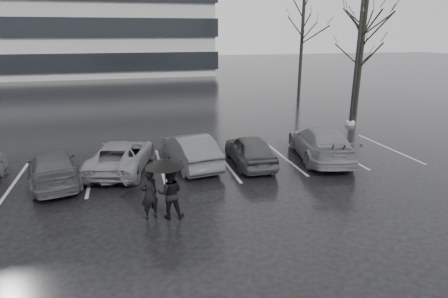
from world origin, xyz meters
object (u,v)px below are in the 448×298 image
object	(u,v)px
pedestrian_right	(170,193)
pedestrian_left	(149,194)
car_west_b	(121,156)
lamp_post	(358,48)
car_west_c	(53,168)
car_west_a	(190,150)
tree_ne	(358,59)
tree_north	(301,48)
car_main	(250,150)
car_east	(320,143)
tree_east	(361,55)

from	to	relation	value
pedestrian_right	pedestrian_left	bearing A→B (deg)	-1.27
car_west_b	lamp_post	world-z (taller)	lamp_post
car_west_b	car_west_c	bearing A→B (deg)	32.35
car_west_a	tree_ne	distance (m)	19.47
tree_north	car_west_c	bearing A→B (deg)	-138.67
car_west_a	tree_ne	size ratio (longest dim) A/B	0.60
car_main	pedestrian_left	xyz separation A→B (m)	(-4.52, -3.91, 0.14)
car_east	tree_north	world-z (taller)	tree_north
car_main	lamp_post	size ratio (longest dim) A/B	0.38
car_main	lamp_post	distance (m)	10.66
car_west_c	lamp_post	xyz separation A→B (m)	(16.18, 5.51, 4.01)
car_east	tree_north	bearing A→B (deg)	-100.18
car_west_a	tree_east	distance (m)	15.33
car_east	tree_east	distance (m)	11.20
pedestrian_right	car_east	bearing A→B (deg)	-141.09
pedestrian_left	pedestrian_right	bearing A→B (deg)	143.91
tree_east	car_west_a	bearing A→B (deg)	-149.80
car_main	pedestrian_left	size ratio (longest dim) A/B	2.42
car_east	tree_east	xyz separation A→B (m)	(7.08, 8.04, 3.27)
car_west_b	lamp_post	size ratio (longest dim) A/B	0.45
car_main	tree_ne	bearing A→B (deg)	-135.47
car_west_c	tree_north	bearing A→B (deg)	-151.66
lamp_post	tree_east	world-z (taller)	lamp_post
car_west_c	car_west_a	bearing A→B (deg)	174.09
car_west_a	car_west_b	bearing A→B (deg)	-11.58
tree_ne	car_west_b	bearing A→B (deg)	-148.09
pedestrian_right	tree_ne	world-z (taller)	tree_ne
tree_east	pedestrian_left	bearing A→B (deg)	-141.38
car_main	car_west_b	bearing A→B (deg)	-5.14
tree_ne	tree_north	size ratio (longest dim) A/B	0.82
car_west_c	car_west_b	bearing A→B (deg)	-175.10
tree_east	tree_north	distance (m)	7.08
car_east	tree_north	distance (m)	16.60
car_west_a	pedestrian_left	size ratio (longest dim) A/B	2.66
pedestrian_right	tree_ne	size ratio (longest dim) A/B	0.23
lamp_post	tree_ne	world-z (taller)	lamp_post
pedestrian_left	pedestrian_right	xyz separation A→B (m)	(0.63, -0.12, 0.01)
car_west_b	pedestrian_left	size ratio (longest dim) A/B	2.84
lamp_post	car_west_c	bearing A→B (deg)	-161.20
car_main	car_west_a	size ratio (longest dim) A/B	0.91
pedestrian_left	tree_ne	xyz separation A→B (m)	(17.44, 15.93, 2.70)
pedestrian_right	car_west_b	bearing A→B (deg)	-62.49
tree_east	tree_north	world-z (taller)	tree_north
pedestrian_left	pedestrian_right	distance (m)	0.64
car_east	pedestrian_left	bearing A→B (deg)	38.15
pedestrian_right	lamp_post	distance (m)	15.87
pedestrian_left	pedestrian_right	size ratio (longest dim) A/B	0.99
car_west_a	lamp_post	distance (m)	12.51
car_west_a	car_west_c	bearing A→B (deg)	-1.73
car_main	car_west_a	distance (m)	2.56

